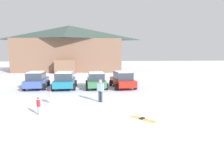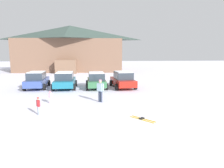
% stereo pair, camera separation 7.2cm
% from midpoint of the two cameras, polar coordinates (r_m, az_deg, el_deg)
% --- Properties ---
extents(ground, '(160.00, 160.00, 0.00)m').
position_cam_midpoint_polar(ground, '(9.88, -4.65, -12.50)').
color(ground, white).
extents(ski_lodge, '(20.98, 12.43, 8.98)m').
position_cam_midpoint_polar(ski_lodge, '(41.75, -11.98, 9.99)').
color(ski_lodge, brown).
rests_on(ski_lodge, ground).
extents(parked_blue_hatchback, '(2.26, 4.44, 1.72)m').
position_cam_midpoint_polar(parked_blue_hatchback, '(21.84, -20.82, 1.08)').
color(parked_blue_hatchback, '#374E94').
rests_on(parked_blue_hatchback, ground).
extents(parked_teal_hatchback, '(2.36, 4.44, 1.70)m').
position_cam_midpoint_polar(parked_teal_hatchback, '(20.90, -13.45, 1.08)').
color(parked_teal_hatchback, '#1B6C87').
rests_on(parked_teal_hatchback, ground).
extents(parked_green_coupe, '(2.25, 4.34, 1.65)m').
position_cam_midpoint_polar(parked_green_coupe, '(20.64, -4.65, 1.13)').
color(parked_green_coupe, '#346F45').
rests_on(parked_green_coupe, ground).
extents(parked_red_sedan, '(2.50, 4.55, 1.72)m').
position_cam_midpoint_polar(parked_red_sedan, '(20.71, 2.95, 1.26)').
color(parked_red_sedan, '#B31F15').
rests_on(parked_red_sedan, ground).
extents(skier_adult_in_blue_parka, '(0.51, 0.44, 1.67)m').
position_cam_midpoint_polar(skier_adult_in_blue_parka, '(14.66, -3.49, -1.58)').
color(skier_adult_in_blue_parka, '#30384C').
rests_on(skier_adult_in_blue_parka, ground).
extents(skier_child_in_red_jacket, '(0.26, 0.35, 1.05)m').
position_cam_midpoint_polar(skier_child_in_red_jacket, '(12.43, -20.40, -5.68)').
color(skier_child_in_red_jacket, '#A4B7CB').
rests_on(skier_child_in_red_jacket, ground).
extents(skier_child_in_pink_snowsuit, '(0.23, 0.27, 0.89)m').
position_cam_midpoint_polar(skier_child_in_pink_snowsuit, '(15.04, -17.36, -3.40)').
color(skier_child_in_pink_snowsuit, silver).
rests_on(skier_child_in_pink_snowsuit, ground).
extents(pair_of_skis, '(1.26, 1.38, 0.08)m').
position_cam_midpoint_polar(pair_of_skis, '(11.20, 8.57, -9.85)').
color(pair_of_skis, gold).
rests_on(pair_of_skis, ground).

